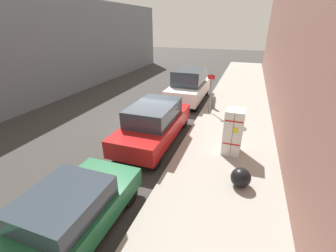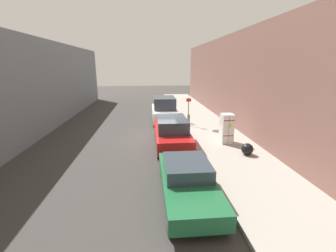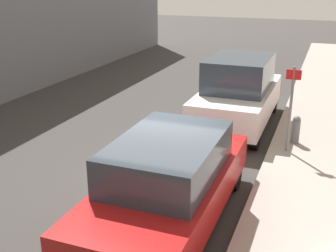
{
  "view_description": "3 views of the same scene",
  "coord_description": "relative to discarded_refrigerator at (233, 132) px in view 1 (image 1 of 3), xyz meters",
  "views": [
    {
      "loc": [
        -4.24,
        9.76,
        4.8
      ],
      "look_at": [
        -1.83,
        2.89,
        1.48
      ],
      "focal_mm": 24.0,
      "sensor_mm": 36.0,
      "label": 1
    },
    {
      "loc": [
        0.63,
        14.33,
        4.74
      ],
      "look_at": [
        -0.7,
        -0.56,
        0.68
      ],
      "focal_mm": 24.0,
      "sensor_mm": 36.0,
      "label": 2
    },
    {
      "loc": [
        -3.19,
        8.0,
        4.45
      ],
      "look_at": [
        -0.05,
        -0.19,
        1.3
      ],
      "focal_mm": 45.0,
      "sensor_mm": 36.0,
      "label": 3
    }
  ],
  "objects": [
    {
      "name": "ground_plane",
      "position": [
        4.04,
        -1.71,
        -1.07
      ],
      "size": [
        80.0,
        80.0,
        0.0
      ],
      "primitive_type": "plane",
      "color": "#383533"
    },
    {
      "name": "sidewalk_slab",
      "position": [
        0.13,
        -1.71,
        -0.98
      ],
      "size": [
        3.79,
        44.0,
        0.18
      ],
      "primitive_type": "cube",
      "color": "#9E998E",
      "rests_on": "ground"
    },
    {
      "name": "building_facade_near",
      "position": [
        -2.77,
        -1.71,
        2.49
      ],
      "size": [
        2.0,
        39.6,
        7.11
      ],
      "primitive_type": "cube",
      "color": "#7F564C",
      "rests_on": "ground"
    },
    {
      "name": "building_facade_across",
      "position": [
        12.85,
        -1.71,
        2.22
      ],
      "size": [
        2.03,
        37.4,
        6.56
      ],
      "primitive_type": "cube",
      "color": "slate",
      "rests_on": "ground"
    },
    {
      "name": "discarded_refrigerator",
      "position": [
        0.0,
        0.0,
        0.0
      ],
      "size": [
        0.7,
        0.72,
        1.77
      ],
      "color": "white",
      "rests_on": "sidewalk_slab"
    },
    {
      "name": "manhole_cover",
      "position": [
        -0.2,
        -2.39,
        -0.88
      ],
      "size": [
        0.7,
        0.7,
        0.02
      ],
      "primitive_type": "cylinder",
      "color": "#47443F",
      "rests_on": "sidewalk_slab"
    },
    {
      "name": "street_sign_post",
      "position": [
        1.59,
        -4.17,
        0.36
      ],
      "size": [
        0.36,
        0.07,
        2.2
      ],
      "color": "slate",
      "rests_on": "sidewalk_slab"
    },
    {
      "name": "fire_hydrant",
      "position": [
        1.44,
        -4.81,
        -0.5
      ],
      "size": [
        0.22,
        0.22,
        0.76
      ],
      "color": "slate",
      "rests_on": "sidewalk_slab"
    },
    {
      "name": "trash_bag",
      "position": [
        -0.46,
        2.0,
        -0.58
      ],
      "size": [
        0.62,
        0.62,
        0.62
      ],
      "primitive_type": "sphere",
      "color": "black",
      "rests_on": "sidewalk_slab"
    },
    {
      "name": "parked_van_white",
      "position": [
        3.31,
        -6.18,
        -0.0
      ],
      "size": [
        2.01,
        4.69,
        2.15
      ],
      "color": "silver",
      "rests_on": "ground"
    },
    {
      "name": "parked_suv_red",
      "position": [
        3.31,
        -0.16,
        -0.17
      ],
      "size": [
        1.94,
        4.9,
        1.74
      ],
      "color": "red",
      "rests_on": "ground"
    },
    {
      "name": "parked_sedan_green",
      "position": [
        3.31,
        5.33,
        -0.36
      ],
      "size": [
        1.84,
        4.64,
        1.37
      ],
      "color": "#1E6038",
      "rests_on": "ground"
    }
  ]
}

